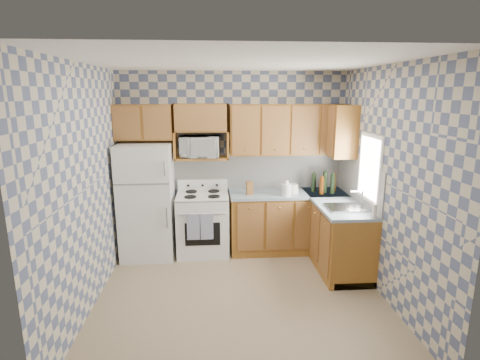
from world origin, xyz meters
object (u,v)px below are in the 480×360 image
(refrigerator, at_px, (147,201))
(stove_body, at_px, (203,224))
(microwave, at_px, (200,147))
(electric_kettle, at_px, (286,190))

(refrigerator, xyz_separation_m, stove_body, (0.80, 0.03, -0.39))
(stove_body, distance_m, microwave, 1.17)
(refrigerator, height_order, microwave, microwave)
(refrigerator, xyz_separation_m, microwave, (0.79, 0.19, 0.77))
(electric_kettle, bearing_deg, refrigerator, 175.91)
(stove_body, height_order, electric_kettle, electric_kettle)
(microwave, bearing_deg, stove_body, -78.02)
(microwave, relative_size, electric_kettle, 3.20)
(refrigerator, distance_m, microwave, 1.12)
(stove_body, bearing_deg, refrigerator, -178.22)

